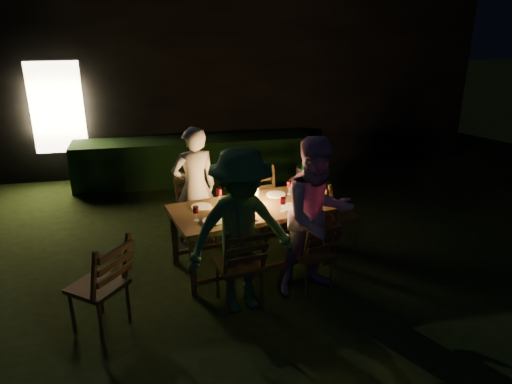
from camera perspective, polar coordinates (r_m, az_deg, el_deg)
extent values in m
plane|color=black|center=(5.94, 0.43, -10.74)|extent=(40.00, 40.00, 0.00)
cube|color=black|center=(11.28, -5.73, 13.37)|extent=(10.00, 4.00, 3.20)
cube|color=#FFE5B2|center=(9.50, -21.78, 8.92)|extent=(0.90, 0.06, 1.60)
cube|color=black|center=(9.12, -7.17, 3.63)|extent=(4.20, 0.70, 0.80)
cube|color=#51371B|center=(6.06, -0.65, -1.97)|extent=(2.05, 1.34, 0.06)
cube|color=#51371B|center=(5.66, -7.22, -8.57)|extent=(0.07, 0.07, 0.69)
cube|color=#51371B|center=(6.32, -9.26, -5.30)|extent=(0.07, 0.07, 0.69)
cube|color=#51371B|center=(6.29, 8.06, -5.40)|extent=(0.07, 0.07, 0.69)
cube|color=#51371B|center=(6.89, 4.72, -2.76)|extent=(0.07, 0.07, 0.69)
cube|color=#51371B|center=(5.41, -1.93, -8.29)|extent=(0.55, 0.53, 0.04)
cube|color=#51371B|center=(5.10, -1.21, -6.43)|extent=(0.49, 0.24, 0.55)
cube|color=#51371B|center=(5.78, 6.44, -6.93)|extent=(0.51, 0.49, 0.04)
cube|color=#51371B|center=(5.53, 7.54, -5.29)|extent=(0.44, 0.24, 0.49)
cube|color=#51371B|center=(6.69, -6.71, -2.65)|extent=(0.54, 0.53, 0.04)
cube|color=#51371B|center=(6.75, -7.39, 0.09)|extent=(0.46, 0.27, 0.51)
cube|color=#51371B|center=(7.02, 1.11, -1.43)|extent=(0.49, 0.47, 0.04)
cube|color=#51371B|center=(7.08, 0.57, 1.12)|extent=(0.44, 0.21, 0.50)
cube|color=#51371B|center=(6.72, 9.23, -2.52)|extent=(0.51, 0.53, 0.04)
cube|color=#51371B|center=(6.52, 7.88, -0.45)|extent=(0.23, 0.47, 0.53)
cube|color=#51371B|center=(5.26, -17.65, -10.19)|extent=(0.66, 0.66, 0.04)
cube|color=#51371B|center=(4.98, -16.31, -7.86)|extent=(0.42, 0.48, 0.57)
imported|color=beige|center=(6.61, -7.03, 0.54)|extent=(0.67, 0.52, 1.64)
imported|color=#CE8EC1|center=(5.52, 7.01, -2.85)|extent=(1.01, 0.87, 1.82)
imported|color=#356A37|center=(5.15, -1.70, -4.56)|extent=(1.29, 0.92, 1.81)
cube|color=white|center=(6.10, -0.40, -1.33)|extent=(0.15, 0.15, 0.03)
cube|color=white|center=(5.99, -0.41, 1.50)|extent=(0.16, 0.16, 0.03)
cylinder|color=#FF9E3F|center=(6.06, -0.40, -0.32)|extent=(0.09, 0.09, 0.18)
cylinder|color=white|center=(6.06, -6.25, -1.69)|extent=(0.25, 0.25, 0.01)
cylinder|color=white|center=(5.68, -4.90, -3.29)|extent=(0.25, 0.25, 0.01)
cylinder|color=white|center=(6.40, 2.29, -0.30)|extent=(0.25, 0.25, 0.01)
cylinder|color=white|center=(6.04, 4.10, -1.71)|extent=(0.25, 0.25, 0.01)
cylinder|color=#0F471E|center=(5.91, -2.89, -0.83)|extent=(0.07, 0.07, 0.28)
cube|color=red|center=(5.72, -0.78, -3.03)|extent=(0.18, 0.14, 0.01)
cube|color=red|center=(6.02, 5.30, -1.84)|extent=(0.18, 0.14, 0.01)
cube|color=black|center=(5.59, -5.31, -3.76)|extent=(0.14, 0.07, 0.01)
cylinder|color=olive|center=(7.21, 5.78, 1.08)|extent=(0.51, 0.51, 0.04)
cylinder|color=olive|center=(7.33, 5.68, -1.37)|extent=(0.06, 0.06, 0.67)
cylinder|color=#A5A8AD|center=(7.16, 5.82, 2.06)|extent=(0.30, 0.30, 0.22)
cylinder|color=#0F471E|center=(7.10, 5.53, 2.31)|extent=(0.07, 0.07, 0.32)
cylinder|color=#0F471E|center=(7.20, 6.13, 2.56)|extent=(0.07, 0.07, 0.32)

